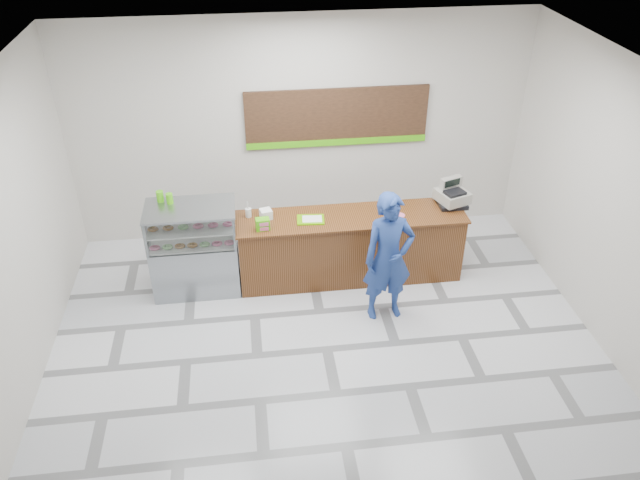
{
  "coord_description": "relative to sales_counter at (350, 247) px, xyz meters",
  "views": [
    {
      "loc": [
        -0.85,
        -5.89,
        5.5
      ],
      "look_at": [
        0.02,
        0.9,
        1.09
      ],
      "focal_mm": 35.0,
      "sensor_mm": 36.0,
      "label": 1
    }
  ],
  "objects": [
    {
      "name": "straw_cup",
      "position": [
        -1.43,
        0.17,
        0.58
      ],
      "size": [
        0.09,
        0.09,
        0.13
      ],
      "primitive_type": "cylinder",
      "color": "silver",
      "rests_on": "sales_counter"
    },
    {
      "name": "green_cup_left",
      "position": [
        -2.61,
        0.23,
        0.89
      ],
      "size": [
        0.1,
        0.1,
        0.15
      ],
      "primitive_type": "cylinder",
      "color": "#4ABB0D",
      "rests_on": "display_case"
    },
    {
      "name": "donut_decal",
      "position": [
        0.68,
        -0.07,
        0.52
      ],
      "size": [
        0.16,
        0.16,
        0.0
      ],
      "primitive_type": "cylinder",
      "color": "#DC5F8E",
      "rests_on": "sales_counter"
    },
    {
      "name": "display_case",
      "position": [
        -2.22,
        -0.0,
        0.16
      ],
      "size": [
        1.22,
        0.72,
        1.33
      ],
      "color": "gray",
      "rests_on": "floor"
    },
    {
      "name": "card_terminal",
      "position": [
        0.58,
        -0.04,
        0.53
      ],
      "size": [
        0.12,
        0.17,
        0.04
      ],
      "primitive_type": "cube",
      "rotation": [
        0.0,
        0.0,
        -0.37
      ],
      "color": "black",
      "rests_on": "sales_counter"
    },
    {
      "name": "sales_counter",
      "position": [
        0.0,
        0.0,
        0.0
      ],
      "size": [
        3.26,
        0.76,
        1.03
      ],
      "color": "brown",
      "rests_on": "floor"
    },
    {
      "name": "serving_tray",
      "position": [
        -0.58,
        -0.04,
        0.52
      ],
      "size": [
        0.4,
        0.3,
        0.02
      ],
      "rotation": [
        0.0,
        0.0,
        -0.09
      ],
      "color": "#5DB600",
      "rests_on": "sales_counter"
    },
    {
      "name": "promo_box",
      "position": [
        -1.25,
        -0.19,
        0.6
      ],
      "size": [
        0.2,
        0.14,
        0.17
      ],
      "primitive_type": "cube",
      "rotation": [
        0.0,
        0.0,
        0.09
      ],
      "color": "#4ABB0D",
      "rests_on": "sales_counter"
    },
    {
      "name": "green_cup_right",
      "position": [
        -2.48,
        0.16,
        0.89
      ],
      "size": [
        0.09,
        0.09,
        0.14
      ],
      "primitive_type": "cylinder",
      "color": "#4ABB0D",
      "rests_on": "display_case"
    },
    {
      "name": "menu_board",
      "position": [
        -0.0,
        1.41,
        1.42
      ],
      "size": [
        2.8,
        0.06,
        0.9
      ],
      "color": "black",
      "rests_on": "back_wall"
    },
    {
      "name": "customer",
      "position": [
        0.34,
        -0.93,
        0.4
      ],
      "size": [
        0.71,
        0.5,
        1.84
      ],
      "primitive_type": "imported",
      "rotation": [
        0.0,
        0.0,
        0.09
      ],
      "color": "navy",
      "rests_on": "floor"
    },
    {
      "name": "cash_register",
      "position": [
        1.5,
        0.15,
        0.65
      ],
      "size": [
        0.51,
        0.52,
        0.38
      ],
      "rotation": [
        0.0,
        0.0,
        0.34
      ],
      "color": "black",
      "rests_on": "sales_counter"
    },
    {
      "name": "napkin_box",
      "position": [
        -1.19,
        0.1,
        0.58
      ],
      "size": [
        0.19,
        0.19,
        0.13
      ],
      "primitive_type": "cube",
      "rotation": [
        0.0,
        0.0,
        0.24
      ],
      "color": "white",
      "rests_on": "sales_counter"
    },
    {
      "name": "back_wall",
      "position": [
        -0.55,
        1.45,
        1.23
      ],
      "size": [
        7.0,
        0.0,
        7.0
      ],
      "primitive_type": "plane",
      "rotation": [
        1.57,
        0.0,
        0.0
      ],
      "color": "beige",
      "rests_on": "floor"
    },
    {
      "name": "ceiling",
      "position": [
        -0.55,
        -1.55,
        2.98
      ],
      "size": [
        7.0,
        7.0,
        0.0
      ],
      "primitive_type": "plane",
      "rotation": [
        3.14,
        0.0,
        0.0
      ],
      "color": "silver",
      "rests_on": "back_wall"
    },
    {
      "name": "floor",
      "position": [
        -0.55,
        -1.55,
        -0.52
      ],
      "size": [
        7.0,
        7.0,
        0.0
      ],
      "primitive_type": "plane",
      "color": "silver",
      "rests_on": "ground"
    }
  ]
}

